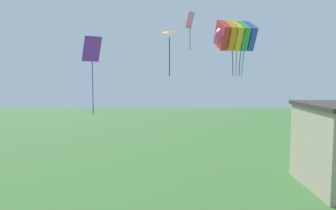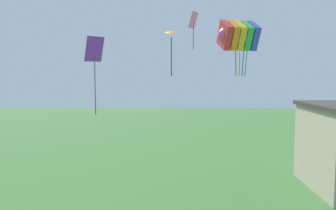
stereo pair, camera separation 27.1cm
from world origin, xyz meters
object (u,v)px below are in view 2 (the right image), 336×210
object	(u,v)px
kite_pink_diamond	(193,23)
kite_orange_delta	(171,36)
kite_rainbow_parafoil	(238,35)
kite_purple_streamer	(95,57)

from	to	relation	value
kite_pink_diamond	kite_orange_delta	world-z (taller)	kite_pink_diamond
kite_pink_diamond	kite_orange_delta	size ratio (longest dim) A/B	1.04
kite_rainbow_parafoil	kite_pink_diamond	distance (m)	3.40
kite_pink_diamond	kite_orange_delta	xyz separation A→B (m)	(-1.42, -5.42, -1.46)
kite_pink_diamond	kite_purple_streamer	size ratio (longest dim) A/B	0.61
kite_pink_diamond	kite_rainbow_parafoil	bearing A→B (deg)	-33.85
kite_rainbow_parafoil	kite_orange_delta	world-z (taller)	kite_rainbow_parafoil
kite_purple_streamer	kite_rainbow_parafoil	bearing A→B (deg)	22.49
kite_rainbow_parafoil	kite_orange_delta	distance (m)	5.49
kite_orange_delta	kite_purple_streamer	bearing A→B (deg)	176.77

